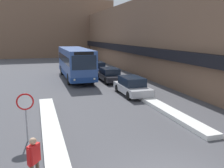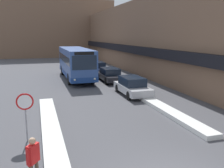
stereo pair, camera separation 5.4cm
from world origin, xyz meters
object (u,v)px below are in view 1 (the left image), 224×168
Objects in this scene: city_bus at (75,62)px; parked_car_middle at (110,75)px; stop_sign at (25,107)px; parked_car_front at (132,86)px; parked_car_back at (97,68)px; pedestrian at (34,157)px.

city_bus is 4.23m from parked_car_middle.
city_bus is 4.68× the size of stop_sign.
parked_car_back is (0.00, 11.92, -0.00)m from parked_car_front.
parked_car_front is 2.67× the size of pedestrian.
stop_sign is 1.37× the size of pedestrian.
parked_car_middle is 5.59m from parked_car_back.
city_bus is 2.40× the size of parked_car_front.
city_bus is 20.08m from pedestrian.
pedestrian is (-7.57, -22.63, 0.26)m from parked_car_back.
pedestrian is (-7.57, -10.70, 0.25)m from parked_car_front.
parked_car_middle is (3.19, -2.54, -1.12)m from city_bus.
parked_car_back is at bearing 43.75° from city_bus.
city_bus is at bearing -136.25° from parked_car_back.
parked_car_front is 1.01× the size of parked_car_back.
parked_car_middle is at bearing 11.13° from pedestrian.
pedestrian is at bearing -125.27° from parked_car_front.
city_bus is at bearing 73.48° from stop_sign.
parked_car_front is 0.96× the size of parked_car_middle.
city_bus reaches higher than pedestrian.
parked_car_back is 20.54m from stop_sign.
parked_car_back is (0.00, 5.59, 0.03)m from parked_car_middle.
city_bus is 16.58m from stop_sign.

